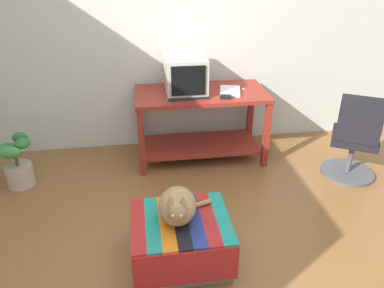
# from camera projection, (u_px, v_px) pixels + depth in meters

# --- Properties ---
(ground_plane) EXTENTS (14.00, 14.00, 0.00)m
(ground_plane) POSITION_uv_depth(u_px,v_px,m) (204.00, 266.00, 2.69)
(ground_plane) COLOR brown
(back_wall) EXTENTS (8.00, 0.10, 2.60)m
(back_wall) POSITION_uv_depth(u_px,v_px,m) (171.00, 28.00, 3.88)
(back_wall) COLOR silver
(back_wall) RESTS_ON ground_plane
(desk) EXTENTS (1.34, 0.68, 0.74)m
(desk) POSITION_uv_depth(u_px,v_px,m) (201.00, 113.00, 3.89)
(desk) COLOR maroon
(desk) RESTS_ON ground_plane
(tv_monitor) EXTENTS (0.40, 0.50, 0.36)m
(tv_monitor) POSITION_uv_depth(u_px,v_px,m) (185.00, 75.00, 3.71)
(tv_monitor) COLOR #BCB7A8
(tv_monitor) RESTS_ON desk
(keyboard) EXTENTS (0.41, 0.17, 0.02)m
(keyboard) POSITION_uv_depth(u_px,v_px,m) (188.00, 97.00, 3.62)
(keyboard) COLOR black
(keyboard) RESTS_ON desk
(book) EXTENTS (0.26, 0.33, 0.03)m
(book) POSITION_uv_depth(u_px,v_px,m) (230.00, 91.00, 3.76)
(book) COLOR white
(book) RESTS_ON desk
(ottoman_with_blanket) EXTENTS (0.69, 0.60, 0.36)m
(ottoman_with_blanket) POSITION_uv_depth(u_px,v_px,m) (181.00, 240.00, 2.66)
(ottoman_with_blanket) COLOR #7A664C
(ottoman_with_blanket) RESTS_ON ground_plane
(cat) EXTENTS (0.42, 0.41, 0.28)m
(cat) POSITION_uv_depth(u_px,v_px,m) (178.00, 206.00, 2.54)
(cat) COLOR #9E7A4C
(cat) RESTS_ON ottoman_with_blanket
(potted_plant) EXTENTS (0.35, 0.36, 0.49)m
(potted_plant) POSITION_uv_depth(u_px,v_px,m) (16.00, 163.00, 3.51)
(potted_plant) COLOR #B7A893
(potted_plant) RESTS_ON ground_plane
(office_chair) EXTENTS (0.58, 0.58, 0.89)m
(office_chair) POSITION_uv_depth(u_px,v_px,m) (354.00, 142.00, 3.57)
(office_chair) COLOR #4C4C51
(office_chair) RESTS_ON ground_plane
(stapler) EXTENTS (0.12, 0.06, 0.04)m
(stapler) POSITION_uv_depth(u_px,v_px,m) (226.00, 97.00, 3.60)
(stapler) COLOR black
(stapler) RESTS_ON desk
(pen) EXTENTS (0.11, 0.10, 0.01)m
(pen) POSITION_uv_depth(u_px,v_px,m) (239.00, 88.00, 3.87)
(pen) COLOR #B7B7BC
(pen) RESTS_ON desk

